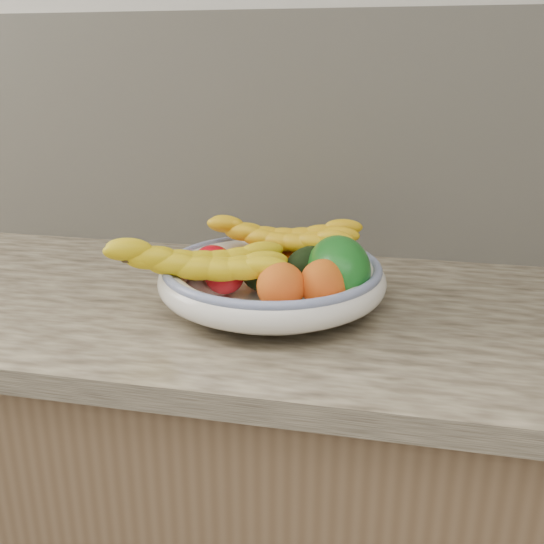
{
  "coord_description": "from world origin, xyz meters",
  "views": [
    {
      "loc": [
        0.21,
        0.7,
        1.3
      ],
      "look_at": [
        0.0,
        1.66,
        0.96
      ],
      "focal_mm": 40.0,
      "sensor_mm": 36.0,
      "label": 1
    }
  ],
  "objects_px": {
    "green_mango": "(339,269)",
    "banana_bunch_back": "(281,241)",
    "fruit_bowl": "(272,278)",
    "banana_bunch_front": "(197,267)"
  },
  "relations": [
    {
      "from": "green_mango",
      "to": "banana_bunch_back",
      "type": "bearing_deg",
      "value": 116.82
    },
    {
      "from": "fruit_bowl",
      "to": "banana_bunch_back",
      "type": "bearing_deg",
      "value": 91.99
    },
    {
      "from": "banana_bunch_back",
      "to": "fruit_bowl",
      "type": "bearing_deg",
      "value": -82.7
    },
    {
      "from": "green_mango",
      "to": "banana_bunch_front",
      "type": "xyz_separation_m",
      "value": [
        -0.23,
        -0.06,
        0.01
      ]
    },
    {
      "from": "banana_bunch_back",
      "to": "banana_bunch_front",
      "type": "bearing_deg",
      "value": -119.06
    },
    {
      "from": "fruit_bowl",
      "to": "green_mango",
      "type": "relative_size",
      "value": 2.56
    },
    {
      "from": "banana_bunch_back",
      "to": "banana_bunch_front",
      "type": "distance_m",
      "value": 0.19
    },
    {
      "from": "fruit_bowl",
      "to": "banana_bunch_back",
      "type": "relative_size",
      "value": 1.29
    },
    {
      "from": "fruit_bowl",
      "to": "banana_bunch_back",
      "type": "height_order",
      "value": "banana_bunch_back"
    },
    {
      "from": "fruit_bowl",
      "to": "green_mango",
      "type": "bearing_deg",
      "value": -2.48
    }
  ]
}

